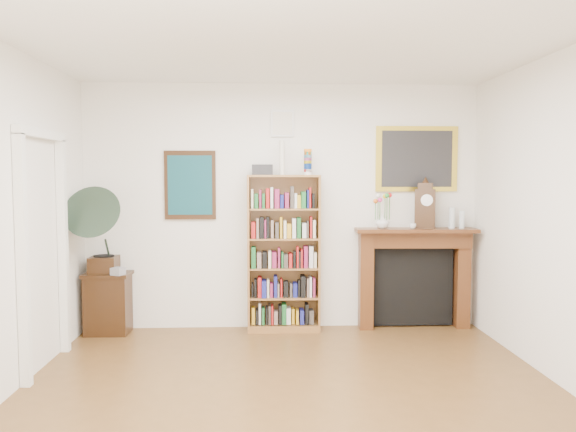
{
  "coord_description": "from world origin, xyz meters",
  "views": [
    {
      "loc": [
        -0.23,
        -3.94,
        1.75
      ],
      "look_at": [
        0.02,
        1.6,
        1.36
      ],
      "focal_mm": 35.0,
      "sensor_mm": 36.0,
      "label": 1
    }
  ],
  "objects_px": {
    "cd_stack": "(118,271)",
    "flower_vase": "(382,222)",
    "bottle_right": "(462,220)",
    "bookshelf": "(284,244)",
    "fireplace": "(414,269)",
    "gramophone": "(99,225)",
    "mantel_clock": "(425,207)",
    "side_cabinet": "(108,303)",
    "bottle_left": "(452,218)",
    "teacup": "(413,226)"
  },
  "relations": [
    {
      "from": "cd_stack",
      "to": "flower_vase",
      "type": "height_order",
      "value": "flower_vase"
    },
    {
      "from": "flower_vase",
      "to": "bottle_right",
      "type": "height_order",
      "value": "bottle_right"
    },
    {
      "from": "bookshelf",
      "to": "flower_vase",
      "type": "xyz_separation_m",
      "value": [
        1.12,
        0.02,
        0.25
      ]
    },
    {
      "from": "fireplace",
      "to": "cd_stack",
      "type": "bearing_deg",
      "value": -173.32
    },
    {
      "from": "gramophone",
      "to": "cd_stack",
      "type": "distance_m",
      "value": 0.54
    },
    {
      "from": "fireplace",
      "to": "mantel_clock",
      "type": "bearing_deg",
      "value": -30.27
    },
    {
      "from": "flower_vase",
      "to": "mantel_clock",
      "type": "bearing_deg",
      "value": -2.74
    },
    {
      "from": "fireplace",
      "to": "flower_vase",
      "type": "bearing_deg",
      "value": -171.36
    },
    {
      "from": "side_cabinet",
      "to": "mantel_clock",
      "type": "xyz_separation_m",
      "value": [
        3.57,
        0.04,
        1.07
      ]
    },
    {
      "from": "flower_vase",
      "to": "fireplace",
      "type": "bearing_deg",
      "value": 6.27
    },
    {
      "from": "bookshelf",
      "to": "mantel_clock",
      "type": "distance_m",
      "value": 1.66
    },
    {
      "from": "cd_stack",
      "to": "mantel_clock",
      "type": "height_order",
      "value": "mantel_clock"
    },
    {
      "from": "fireplace",
      "to": "gramophone",
      "type": "bearing_deg",
      "value": -173.61
    },
    {
      "from": "mantel_clock",
      "to": "bottle_right",
      "type": "relative_size",
      "value": 2.59
    },
    {
      "from": "bottle_right",
      "to": "bookshelf",
      "type": "bearing_deg",
      "value": 179.88
    },
    {
      "from": "cd_stack",
      "to": "flower_vase",
      "type": "distance_m",
      "value": 2.98
    },
    {
      "from": "fireplace",
      "to": "bottle_right",
      "type": "bearing_deg",
      "value": -5.04
    },
    {
      "from": "gramophone",
      "to": "flower_vase",
      "type": "relative_size",
      "value": 6.24
    },
    {
      "from": "cd_stack",
      "to": "bottle_left",
      "type": "height_order",
      "value": "bottle_left"
    },
    {
      "from": "bottle_left",
      "to": "teacup",
      "type": "bearing_deg",
      "value": -174.77
    },
    {
      "from": "cd_stack",
      "to": "bottle_right",
      "type": "relative_size",
      "value": 0.6
    },
    {
      "from": "fireplace",
      "to": "bottle_right",
      "type": "relative_size",
      "value": 6.92
    },
    {
      "from": "side_cabinet",
      "to": "cd_stack",
      "type": "bearing_deg",
      "value": -43.01
    },
    {
      "from": "side_cabinet",
      "to": "bottle_right",
      "type": "height_order",
      "value": "bottle_right"
    },
    {
      "from": "fireplace",
      "to": "bookshelf",
      "type": "bearing_deg",
      "value": -175.18
    },
    {
      "from": "mantel_clock",
      "to": "bottle_left",
      "type": "bearing_deg",
      "value": 22.18
    },
    {
      "from": "side_cabinet",
      "to": "gramophone",
      "type": "distance_m",
      "value": 0.9
    },
    {
      "from": "mantel_clock",
      "to": "flower_vase",
      "type": "bearing_deg",
      "value": -162.51
    },
    {
      "from": "bookshelf",
      "to": "teacup",
      "type": "xyz_separation_m",
      "value": [
        1.46,
        -0.03,
        0.2
      ]
    },
    {
      "from": "mantel_clock",
      "to": "teacup",
      "type": "distance_m",
      "value": 0.27
    },
    {
      "from": "bookshelf",
      "to": "mantel_clock",
      "type": "relative_size",
      "value": 3.93
    },
    {
      "from": "mantel_clock",
      "to": "bottle_left",
      "type": "xyz_separation_m",
      "value": [
        0.31,
        0.01,
        -0.13
      ]
    },
    {
      "from": "fireplace",
      "to": "flower_vase",
      "type": "distance_m",
      "value": 0.67
    },
    {
      "from": "side_cabinet",
      "to": "bottle_left",
      "type": "height_order",
      "value": "bottle_left"
    },
    {
      "from": "gramophone",
      "to": "bottle_right",
      "type": "height_order",
      "value": "gramophone"
    },
    {
      "from": "gramophone",
      "to": "flower_vase",
      "type": "xyz_separation_m",
      "value": [
        3.12,
        0.2,
        0.01
      ]
    },
    {
      "from": "fireplace",
      "to": "teacup",
      "type": "height_order",
      "value": "teacup"
    },
    {
      "from": "mantel_clock",
      "to": "teacup",
      "type": "bearing_deg",
      "value": -147.7
    },
    {
      "from": "teacup",
      "to": "flower_vase",
      "type": "bearing_deg",
      "value": 170.73
    },
    {
      "from": "teacup",
      "to": "bottle_right",
      "type": "distance_m",
      "value": 0.58
    },
    {
      "from": "bookshelf",
      "to": "cd_stack",
      "type": "bearing_deg",
      "value": -173.38
    },
    {
      "from": "gramophone",
      "to": "mantel_clock",
      "type": "xyz_separation_m",
      "value": [
        3.61,
        0.18,
        0.18
      ]
    },
    {
      "from": "teacup",
      "to": "side_cabinet",
      "type": "bearing_deg",
      "value": -179.93
    },
    {
      "from": "cd_stack",
      "to": "side_cabinet",
      "type": "bearing_deg",
      "value": 135.98
    },
    {
      "from": "bookshelf",
      "to": "bottle_right",
      "type": "distance_m",
      "value": 2.05
    },
    {
      "from": "side_cabinet",
      "to": "bookshelf",
      "type": "bearing_deg",
      "value": 2.08
    },
    {
      "from": "mantel_clock",
      "to": "teacup",
      "type": "xyz_separation_m",
      "value": [
        -0.15,
        -0.03,
        -0.22
      ]
    },
    {
      "from": "flower_vase",
      "to": "bottle_right",
      "type": "xyz_separation_m",
      "value": [
        0.91,
        -0.03,
        0.02
      ]
    },
    {
      "from": "cd_stack",
      "to": "flower_vase",
      "type": "bearing_deg",
      "value": 4.06
    },
    {
      "from": "mantel_clock",
      "to": "flower_vase",
      "type": "distance_m",
      "value": 0.51
    }
  ]
}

